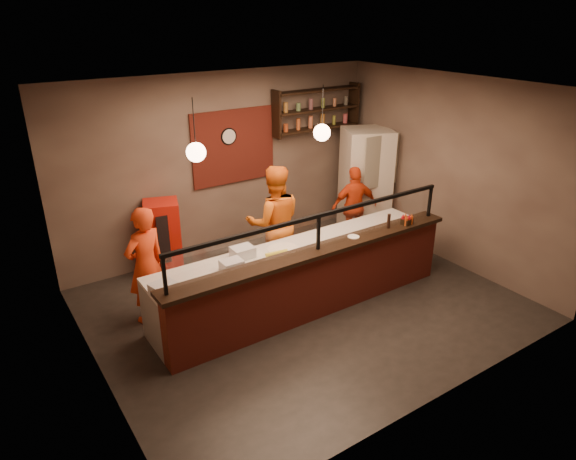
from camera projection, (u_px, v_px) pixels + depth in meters
floor at (304, 305)px, 7.79m from camera, size 6.00×6.00×0.00m
ceiling at (308, 89)px, 6.52m from camera, size 6.00×6.00×0.00m
wall_back at (224, 165)px, 9.06m from camera, size 6.00×0.00×6.00m
wall_left at (84, 261)px, 5.62m from camera, size 0.00×5.00×5.00m
wall_right at (450, 171)px, 8.68m from camera, size 0.00×5.00×5.00m
wall_front at (448, 279)px, 5.25m from camera, size 6.00×0.00×6.00m
brick_patch at (234, 147)px, 9.02m from camera, size 1.60×0.04×1.30m
service_counter at (317, 284)px, 7.36m from camera, size 4.60×0.25×1.00m
counter_ledge at (318, 251)px, 7.15m from camera, size 4.70×0.37×0.06m
worktop_cabinet at (297, 275)px, 7.77m from camera, size 4.60×0.75×0.85m
worktop at (297, 248)px, 7.59m from camera, size 4.60×0.75×0.05m
sneeze_guard at (318, 229)px, 7.02m from camera, size 4.50×0.05×0.52m
wall_shelving at (317, 109)px, 9.57m from camera, size 1.84×0.28×0.85m
wall_clock at (228, 136)px, 8.88m from camera, size 0.30×0.04×0.30m
pendant_left at (196, 152)px, 6.16m from camera, size 0.24×0.24×0.77m
pendant_right at (322, 132)px, 7.13m from camera, size 0.24×0.24×0.77m
cook_left at (146, 265)px, 7.12m from camera, size 0.72×0.58×1.72m
cook_mid at (274, 223)px, 8.28m from camera, size 1.13×1.02×1.91m
cook_right at (354, 206)px, 9.52m from camera, size 0.96×0.61×1.52m
fridge at (365, 182)px, 9.95m from camera, size 1.12×1.09×2.07m
red_cooler at (164, 238)px, 8.49m from camera, size 0.68×0.65×1.28m
pizza_dough at (283, 249)px, 7.49m from camera, size 0.52×0.52×0.01m
prep_tub_a at (232, 265)px, 6.88m from camera, size 0.29×0.23×0.14m
prep_tub_b at (243, 252)px, 7.24m from camera, size 0.31×0.25×0.16m
prep_tub_c at (163, 288)px, 6.31m from camera, size 0.34×0.30×0.15m
rolling_pin at (277, 253)px, 7.32m from camera, size 0.34×0.10×0.06m
condiment_caddy at (407, 221)px, 7.94m from camera, size 0.18×0.15×0.09m
pepper_mill at (389, 221)px, 7.78m from camera, size 0.06×0.06×0.22m
small_plate at (353, 237)px, 7.51m from camera, size 0.23×0.23×0.01m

